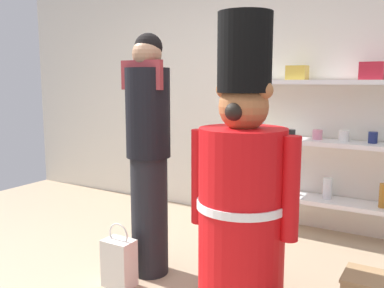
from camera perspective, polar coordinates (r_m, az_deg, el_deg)
back_wall at (r=4.35m, az=8.97°, el=7.02°), size 6.40×0.12×2.60m
merchandise_shelf at (r=3.93m, az=18.25°, el=0.87°), size 1.46×0.35×1.80m
teddy_bear_guard at (r=2.63m, az=6.84°, el=-6.34°), size 0.72×0.57×1.81m
person_shopper at (r=3.01m, az=-5.95°, el=-0.98°), size 0.33×0.32×1.74m
shopping_bag at (r=3.05m, az=-9.89°, el=-15.56°), size 0.21×0.15×0.45m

